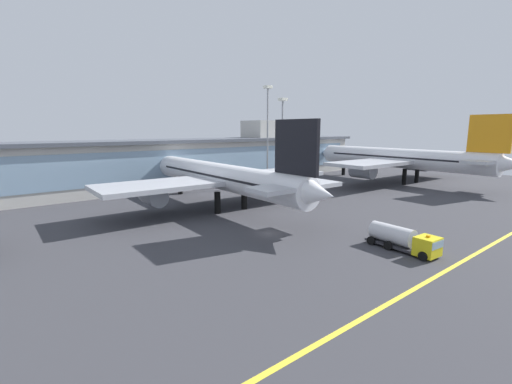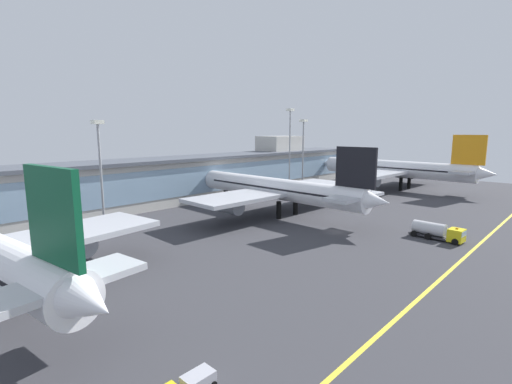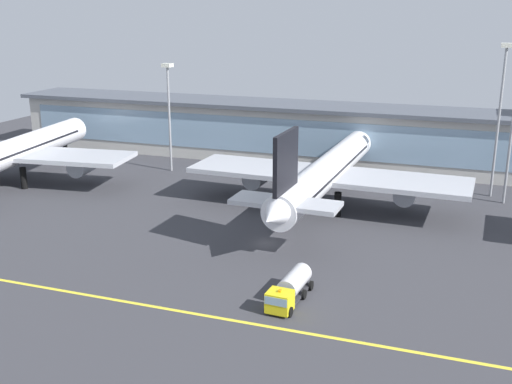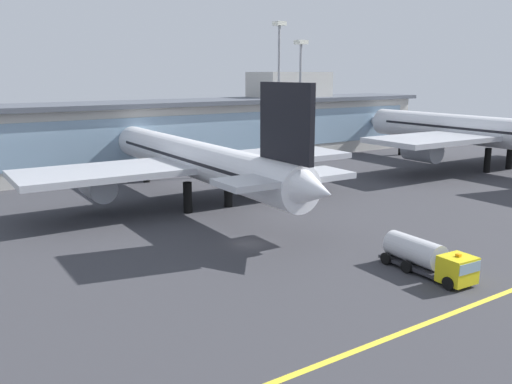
{
  "view_description": "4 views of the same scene",
  "coord_description": "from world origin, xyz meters",
  "px_view_note": "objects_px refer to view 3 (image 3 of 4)",
  "views": [
    {
      "loc": [
        -32.45,
        -36.62,
        14.9
      ],
      "look_at": [
        6.52,
        11.39,
        3.7
      ],
      "focal_mm": 24.68,
      "sensor_mm": 36.0,
      "label": 1
    },
    {
      "loc": [
        -60.71,
        -35.57,
        19.12
      ],
      "look_at": [
        -6.1,
        15.54,
        6.73
      ],
      "focal_mm": 25.89,
      "sensor_mm": 36.0,
      "label": 2
    },
    {
      "loc": [
        25.23,
        -75.64,
        31.05
      ],
      "look_at": [
        -4.51,
        7.81,
        4.79
      ],
      "focal_mm": 43.49,
      "sensor_mm": 36.0,
      "label": 3
    },
    {
      "loc": [
        -29.56,
        -44.25,
        17.0
      ],
      "look_at": [
        6.44,
        8.42,
        3.1
      ],
      "focal_mm": 38.27,
      "sensor_mm": 36.0,
      "label": 4
    }
  ],
  "objects_px": {
    "airliner_near_right": "(326,173)",
    "apron_light_mast_centre": "(501,100)",
    "airliner_near_left": "(16,152)",
    "apron_light_mast_east": "(169,100)",
    "fuel_tanker_truck": "(289,289)"
  },
  "relations": [
    {
      "from": "airliner_near_right",
      "to": "airliner_near_left",
      "type": "bearing_deg",
      "value": 96.31
    },
    {
      "from": "airliner_near_right",
      "to": "apron_light_mast_centre",
      "type": "xyz_separation_m",
      "value": [
        25.34,
        16.15,
        10.74
      ]
    },
    {
      "from": "airliner_near_left",
      "to": "apron_light_mast_centre",
      "type": "relative_size",
      "value": 1.99
    },
    {
      "from": "airliner_near_right",
      "to": "apron_light_mast_centre",
      "type": "distance_m",
      "value": 31.91
    },
    {
      "from": "airliner_near_right",
      "to": "fuel_tanker_truck",
      "type": "height_order",
      "value": "airliner_near_right"
    },
    {
      "from": "fuel_tanker_truck",
      "to": "apron_light_mast_east",
      "type": "height_order",
      "value": "apron_light_mast_east"
    },
    {
      "from": "airliner_near_left",
      "to": "fuel_tanker_truck",
      "type": "relative_size",
      "value": 5.59
    },
    {
      "from": "apron_light_mast_east",
      "to": "fuel_tanker_truck",
      "type": "bearing_deg",
      "value": -50.77
    },
    {
      "from": "apron_light_mast_centre",
      "to": "fuel_tanker_truck",
      "type": "bearing_deg",
      "value": -112.88
    },
    {
      "from": "airliner_near_right",
      "to": "apron_light_mast_centre",
      "type": "height_order",
      "value": "apron_light_mast_centre"
    },
    {
      "from": "airliner_near_right",
      "to": "fuel_tanker_truck",
      "type": "distance_m",
      "value": 34.54
    },
    {
      "from": "airliner_near_left",
      "to": "airliner_near_right",
      "type": "distance_m",
      "value": 56.96
    },
    {
      "from": "airliner_near_left",
      "to": "apron_light_mast_centre",
      "type": "height_order",
      "value": "apron_light_mast_centre"
    },
    {
      "from": "airliner_near_right",
      "to": "fuel_tanker_truck",
      "type": "bearing_deg",
      "value": -171.1
    },
    {
      "from": "apron_light_mast_centre",
      "to": "apron_light_mast_east",
      "type": "height_order",
      "value": "apron_light_mast_centre"
    }
  ]
}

